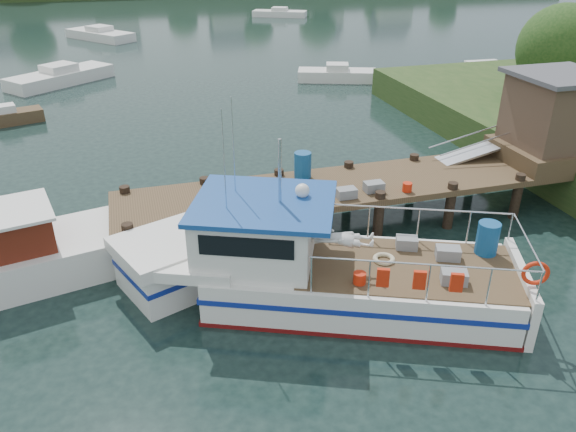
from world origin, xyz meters
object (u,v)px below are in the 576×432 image
object	(u,v)px
lobster_boat	(309,268)
moored_c	(485,75)
moored_b	(337,74)
moored_rowboat	(7,117)
moored_d	(100,34)
moored_a	(60,76)
moored_far	(280,13)
dock	(488,144)

from	to	relation	value
lobster_boat	moored_c	distance (m)	26.66
moored_b	lobster_boat	bearing A→B (deg)	-127.52
lobster_boat	moored_rowboat	world-z (taller)	lobster_boat
moored_c	moored_d	world-z (taller)	moored_c
moored_a	moored_c	distance (m)	27.05
moored_far	moored_d	size ratio (longest dim) A/B	0.91
moored_a	moored_d	distance (m)	16.36
dock	moored_a	world-z (taller)	dock
dock	moored_a	bearing A→B (deg)	124.18
lobster_boat	moored_d	size ratio (longest dim) A/B	1.53
moored_d	moored_rowboat	bearing A→B (deg)	-108.02
moored_far	lobster_boat	bearing A→B (deg)	-93.31
lobster_boat	moored_c	size ratio (longest dim) A/B	1.32
moored_b	moored_d	world-z (taller)	moored_d
dock	moored_b	size ratio (longest dim) A/B	3.16
moored_far	moored_a	bearing A→B (deg)	-118.36
moored_a	moored_d	world-z (taller)	moored_a
lobster_boat	moored_rowboat	distance (m)	20.97
lobster_boat	moored_far	world-z (taller)	lobster_boat
moored_rowboat	moored_c	distance (m)	28.13
moored_a	moored_b	world-z (taller)	moored_a
moored_a	moored_rowboat	bearing A→B (deg)	-123.03
moored_rowboat	moored_d	distance (m)	24.70
moored_rowboat	moored_a	xyz separation A→B (m)	(2.03, 8.12, 0.09)
dock	moored_rowboat	bearing A→B (deg)	140.04
lobster_boat	moored_c	xyz separation A→B (m)	(18.24, 19.44, -0.49)
moored_c	dock	bearing A→B (deg)	-110.89
dock	moored_b	world-z (taller)	dock
moored_b	moored_rowboat	bearing A→B (deg)	176.51
dock	lobster_boat	bearing A→B (deg)	-153.37
moored_a	moored_b	xyz separation A→B (m)	(17.09, -4.19, -0.05)
moored_far	moored_b	xyz separation A→B (m)	(-4.51, -30.21, 0.03)
dock	moored_c	xyz separation A→B (m)	(10.61, 15.61, -1.78)
moored_far	moored_b	size ratio (longest dim) A/B	1.18
moored_rowboat	moored_a	distance (m)	8.37
moored_c	moored_rowboat	bearing A→B (deg)	-164.76
dock	moored_a	distance (m)	27.60
moored_rowboat	dock	bearing A→B (deg)	-26.69
moored_a	moored_b	size ratio (longest dim) A/B	1.25
moored_c	moored_a	bearing A→B (deg)	177.94
moored_b	moored_c	world-z (taller)	moored_c
dock	moored_far	bearing A→B (deg)	82.84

